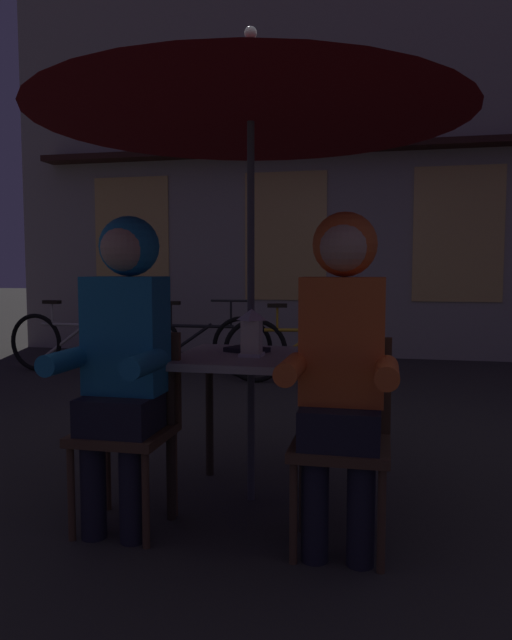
% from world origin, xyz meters
% --- Properties ---
extents(ground_plane, '(60.00, 60.00, 0.00)m').
position_xyz_m(ground_plane, '(0.00, 0.00, 0.00)').
color(ground_plane, '#2D2B28').
extents(cafe_table, '(0.72, 0.72, 0.74)m').
position_xyz_m(cafe_table, '(0.00, 0.00, 0.64)').
color(cafe_table, '#B2AD9E').
rests_on(cafe_table, ground_plane).
extents(patio_umbrella, '(2.10, 2.10, 2.31)m').
position_xyz_m(patio_umbrella, '(0.00, 0.00, 2.06)').
color(patio_umbrella, '#4C4C51').
rests_on(patio_umbrella, ground_plane).
extents(lantern, '(0.11, 0.11, 0.23)m').
position_xyz_m(lantern, '(0.02, -0.05, 0.86)').
color(lantern, white).
rests_on(lantern, cafe_table).
extents(chair_left, '(0.40, 0.40, 0.87)m').
position_xyz_m(chair_left, '(-0.48, -0.37, 0.49)').
color(chair_left, '#513823').
rests_on(chair_left, ground_plane).
extents(chair_right, '(0.40, 0.40, 0.87)m').
position_xyz_m(chair_right, '(0.48, -0.37, 0.49)').
color(chair_right, '#513823').
rests_on(chair_right, ground_plane).
extents(person_left_hooded, '(0.45, 0.56, 1.40)m').
position_xyz_m(person_left_hooded, '(-0.48, -0.43, 0.85)').
color(person_left_hooded, black).
rests_on(person_left_hooded, ground_plane).
extents(person_right_hooded, '(0.45, 0.56, 1.40)m').
position_xyz_m(person_right_hooded, '(0.48, -0.43, 0.85)').
color(person_right_hooded, black).
rests_on(person_right_hooded, ground_plane).
extents(shopfront_building, '(10.00, 0.93, 6.20)m').
position_xyz_m(shopfront_building, '(0.41, 5.40, 3.09)').
color(shopfront_building, '#9E9389').
rests_on(shopfront_building, ground_plane).
extents(bicycle_nearest, '(1.68, 0.16, 0.84)m').
position_xyz_m(bicycle_nearest, '(-2.75, 3.19, 0.35)').
color(bicycle_nearest, black).
rests_on(bicycle_nearest, ground_plane).
extents(bicycle_second, '(1.68, 0.11, 0.84)m').
position_xyz_m(bicycle_second, '(-1.37, 3.33, 0.35)').
color(bicycle_second, black).
rests_on(bicycle_second, ground_plane).
extents(bicycle_third, '(1.67, 0.31, 0.84)m').
position_xyz_m(bicycle_third, '(-0.15, 3.15, 0.35)').
color(bicycle_third, black).
rests_on(bicycle_third, ground_plane).
extents(book, '(0.24, 0.21, 0.02)m').
position_xyz_m(book, '(-0.04, 0.09, 0.75)').
color(book, black).
rests_on(book, cafe_table).
extents(potted_plant, '(0.60, 0.60, 0.92)m').
position_xyz_m(potted_plant, '(-2.63, 3.94, 0.54)').
color(potted_plant, brown).
rests_on(potted_plant, ground_plane).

